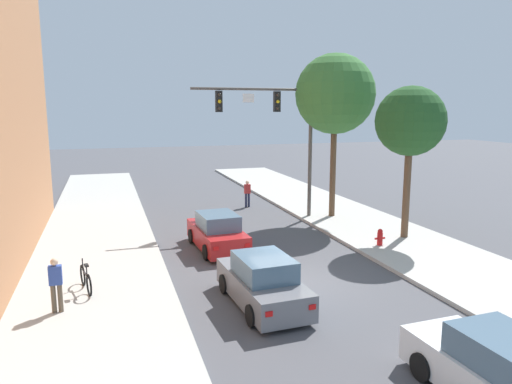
# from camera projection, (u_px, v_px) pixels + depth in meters

# --- Properties ---
(ground_plane) EXTENTS (120.00, 120.00, 0.00)m
(ground_plane) POSITION_uv_depth(u_px,v_px,m) (292.00, 284.00, 16.62)
(ground_plane) COLOR #4C4C51
(sidewalk_left) EXTENTS (5.00, 60.00, 0.15)m
(sidewalk_left) POSITION_uv_depth(u_px,v_px,m) (95.00, 305.00, 14.69)
(sidewalk_left) COLOR #B2AFA8
(sidewalk_left) RESTS_ON ground
(sidewalk_right) EXTENTS (5.00, 60.00, 0.15)m
(sidewalk_right) POSITION_uv_depth(u_px,v_px,m) (448.00, 264.00, 18.53)
(sidewalk_right) COLOR #B2AFA8
(sidewalk_right) RESTS_ON ground
(traffic_signal_mast) EXTENTS (6.52, 0.38, 7.50)m
(traffic_signal_mast) POSITION_uv_depth(u_px,v_px,m) (278.00, 121.00, 24.98)
(traffic_signal_mast) COLOR #514C47
(traffic_signal_mast) RESTS_ON sidewalk_right
(car_lead_red) EXTENTS (2.00, 4.32, 1.60)m
(car_lead_red) POSITION_uv_depth(u_px,v_px,m) (217.00, 233.00, 20.54)
(car_lead_red) COLOR #B21E1E
(car_lead_red) RESTS_ON ground
(car_following_grey) EXTENTS (2.02, 4.32, 1.60)m
(car_following_grey) POSITION_uv_depth(u_px,v_px,m) (263.00, 283.00, 14.72)
(car_following_grey) COLOR slate
(car_following_grey) RESTS_ON ground
(car_third_white) EXTENTS (1.97, 4.30, 1.60)m
(car_third_white) POSITION_uv_depth(u_px,v_px,m) (500.00, 375.00, 9.67)
(car_third_white) COLOR silver
(car_third_white) RESTS_ON ground
(pedestrian_sidewalk_left_walker) EXTENTS (0.36, 0.22, 1.64)m
(pedestrian_sidewalk_left_walker) POSITION_uv_depth(u_px,v_px,m) (56.00, 282.00, 13.82)
(pedestrian_sidewalk_left_walker) COLOR brown
(pedestrian_sidewalk_left_walker) RESTS_ON sidewalk_left
(pedestrian_crossing_road) EXTENTS (0.36, 0.22, 1.64)m
(pedestrian_crossing_road) POSITION_uv_depth(u_px,v_px,m) (247.00, 192.00, 29.24)
(pedestrian_crossing_road) COLOR #232847
(pedestrian_crossing_road) RESTS_ON ground
(bicycle_leaning) EXTENTS (0.44, 1.74, 0.98)m
(bicycle_leaning) POSITION_uv_depth(u_px,v_px,m) (86.00, 279.00, 15.53)
(bicycle_leaning) COLOR black
(bicycle_leaning) RESTS_ON sidewalk_left
(fire_hydrant) EXTENTS (0.48, 0.24, 0.72)m
(fire_hydrant) POSITION_uv_depth(u_px,v_px,m) (380.00, 237.00, 20.70)
(fire_hydrant) COLOR red
(fire_hydrant) RESTS_ON sidewalk_right
(street_tree_nearest) EXTENTS (3.10, 3.10, 6.84)m
(street_tree_nearest) POSITION_uv_depth(u_px,v_px,m) (410.00, 122.00, 21.17)
(street_tree_nearest) COLOR brown
(street_tree_nearest) RESTS_ON sidewalk_right
(street_tree_second) EXTENTS (4.23, 4.23, 8.70)m
(street_tree_second) POSITION_uv_depth(u_px,v_px,m) (335.00, 94.00, 25.28)
(street_tree_second) COLOR brown
(street_tree_second) RESTS_ON sidewalk_right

